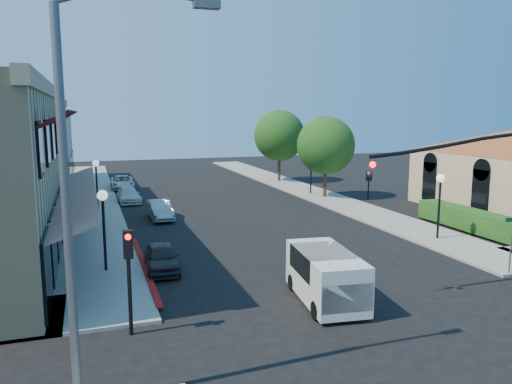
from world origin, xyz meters
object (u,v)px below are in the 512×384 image
object	(u,v)px
street_tree_b	(279,136)
signal_mast_arm	(498,183)
lamppost_left_far	(96,172)
lamppost_right_far	(311,162)
street_name_sign	(512,236)
lamppost_right_near	(440,190)
secondary_signal	(129,263)
parked_car_c	(129,195)
parked_car_b	(160,210)
cobra_streetlight	(82,181)
lamppost_left_near	(103,210)
parked_car_d	(122,182)
white_van	(326,274)
parked_car_a	(162,257)
street_tree_a	(326,145)

from	to	relation	value
street_tree_b	signal_mast_arm	world-z (taller)	street_tree_b
lamppost_left_far	lamppost_right_far	xyz separation A→B (m)	(17.00, 2.00, 0.00)
street_name_sign	lamppost_right_near	size ratio (longest dim) A/B	0.70
street_tree_b	lamppost_right_far	bearing A→B (deg)	-92.15
secondary_signal	parked_car_c	distance (m)	23.73
lamppost_right_near	secondary_signal	bearing A→B (deg)	-158.22
signal_mast_arm	parked_car_b	size ratio (longest dim) A/B	2.19
signal_mast_arm	cobra_streetlight	size ratio (longest dim) A/B	0.86
signal_mast_arm	lamppost_left_near	distance (m)	15.82
parked_car_c	cobra_streetlight	bearing A→B (deg)	-98.85
lamppost_right_far	parked_car_d	size ratio (longest dim) A/B	0.82
white_van	signal_mast_arm	bearing A→B (deg)	-3.76
street_name_sign	parked_car_a	size ratio (longest dim) A/B	0.73
lamppost_right_near	lamppost_right_far	distance (m)	16.00
secondary_signal	parked_car_a	bearing A→B (deg)	73.64
signal_mast_arm	parked_car_c	world-z (taller)	signal_mast_arm
street_tree_a	parked_car_d	bearing A→B (deg)	146.31
signal_mast_arm	secondary_signal	world-z (taller)	signal_mast_arm
signal_mast_arm	lamppost_left_near	bearing A→B (deg)	155.63
cobra_streetlight	parked_car_b	bearing A→B (deg)	77.84
signal_mast_arm	lamppost_right_near	world-z (taller)	signal_mast_arm
street_tree_b	signal_mast_arm	bearing A→B (deg)	-95.51
parked_car_b	parked_car_c	world-z (taller)	parked_car_b
street_tree_a	parked_car_c	world-z (taller)	street_tree_a
parked_car_a	parked_car_c	world-z (taller)	parked_car_a
secondary_signal	signal_mast_arm	bearing A→B (deg)	0.37
white_van	lamppost_right_far	bearing A→B (deg)	66.37
street_name_sign	parked_car_a	xyz separation A→B (m)	(-13.70, 5.34, -1.12)
parked_car_a	parked_car_b	world-z (taller)	parked_car_b
parked_car_d	lamppost_left_near	bearing A→B (deg)	-93.78
white_van	parked_car_b	xyz separation A→B (m)	(-3.66, 16.22, -0.46)
street_tree_a	cobra_streetlight	distance (m)	29.99
street_tree_b	parked_car_a	bearing A→B (deg)	-121.52
lamppost_right_near	parked_car_d	xyz separation A→B (m)	(-14.70, 24.00, -2.13)
lamppost_left_near	parked_car_a	xyz separation A→B (m)	(2.30, -0.46, -2.15)
cobra_streetlight	lamppost_left_far	world-z (taller)	cobra_streetlight
signal_mast_arm	lamppost_left_far	xyz separation A→B (m)	(-14.36, 20.50, -1.35)
signal_mast_arm	street_tree_b	bearing A→B (deg)	84.49
signal_mast_arm	lamppost_right_near	xyz separation A→B (m)	(2.64, 6.50, -1.35)
lamppost_left_near	parked_car_d	size ratio (longest dim) A/B	0.82
parked_car_c	parked_car_d	bearing A→B (deg)	87.39
street_tree_b	lamppost_right_far	size ratio (longest dim) A/B	1.97
parked_car_c	lamppost_left_far	bearing A→B (deg)	-130.09
parked_car_d	lamppost_right_far	bearing A→B (deg)	-26.86
signal_mast_arm	lamppost_left_near	world-z (taller)	signal_mast_arm
street_name_sign	lamppost_left_near	xyz separation A→B (m)	(-16.00, 5.80, 1.04)
parked_car_a	lamppost_right_far	bearing A→B (deg)	51.55
lamppost_right_far	street_tree_b	bearing A→B (deg)	87.85
parked_car_a	parked_car_c	distance (m)	17.46
street_tree_b	parked_car_c	world-z (taller)	street_tree_b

